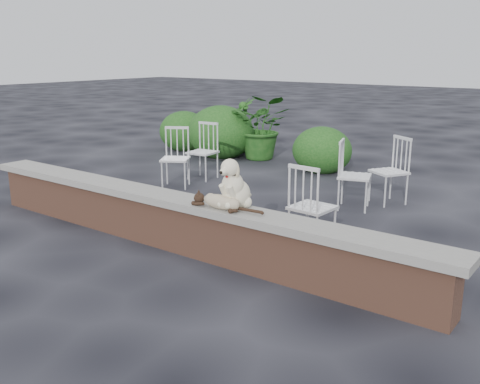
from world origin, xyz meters
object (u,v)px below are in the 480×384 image
Objects in this scene: chair_a at (175,158)px; chair_d at (389,171)px; chair_c at (313,206)px; cat at (221,201)px; dog at (237,182)px; chair_b at (202,151)px; chair_e at (355,175)px; potted_plant_b at (244,125)px; potted_plant_a at (263,127)px.

chair_a and chair_d have the same top height.
chair_c is at bearing -51.73° from chair_a.
cat is 1.01× the size of chair_d.
cat is at bearing 67.39° from chair_c.
dog reaches higher than cat.
chair_b is (-3.11, 1.80, 0.00)m from chair_c.
chair_c is 3.27m from chair_a.
chair_d is 0.61m from chair_e.
chair_a and chair_e have the same top height.
cat is 1.01× the size of chair_c.
potted_plant_b is (-3.69, 5.15, -0.26)m from dog.
cat is 6.41m from potted_plant_b.
chair_a is 2.85m from chair_e.
chair_c is 5.96m from potted_plant_b.
dog is at bearing 158.54° from chair_e.
chair_d is (3.06, 1.11, 0.00)m from chair_a.
chair_a and chair_b have the same top height.
potted_plant_b reaches higher than chair_d.
chair_a is 1.00× the size of chair_e.
dog is at bearing -54.42° from potted_plant_b.
chair_d is 1.00× the size of chair_e.
chair_d is 3.12m from chair_b.
chair_c is 5.07m from potted_plant_a.
chair_a is 3.25m from chair_d.
chair_a is at bearing 144.13° from dog.
chair_a is at bearing 82.68° from chair_e.
cat is 1.01× the size of chair_b.
chair_d is 4.59m from potted_plant_b.
potted_plant_b reaches higher than chair_e.
cat is 2.65m from chair_e.
chair_d is (0.39, 3.04, -0.37)m from dog.
potted_plant_b is at bearing 36.39° from chair_e.
chair_a is 3.38m from potted_plant_b.
dog is 0.45× the size of potted_plant_b.
chair_e is 0.82× the size of potted_plant_b.
chair_e is at bearing 87.15° from dog.
dog is 3.78m from chair_b.
chair_b is 2.06m from potted_plant_a.
dog reaches higher than chair_e.
chair_e is at bearing -20.67° from chair_a.
chair_e is at bearing -84.47° from chair_d.
potted_plant_b is at bearing -42.58° from chair_c.
dog is 0.40× the size of potted_plant_a.
chair_b is (-2.62, 2.77, -0.19)m from cat.
chair_b is 0.82× the size of potted_plant_b.
chair_c is at bearing -49.44° from potted_plant_a.
potted_plant_b is (-3.81, 2.66, 0.10)m from chair_e.
chair_c is (0.49, 0.97, -0.19)m from cat.
chair_d is (0.47, 3.19, -0.19)m from cat.
chair_b is (-3.09, -0.41, 0.00)m from chair_d.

